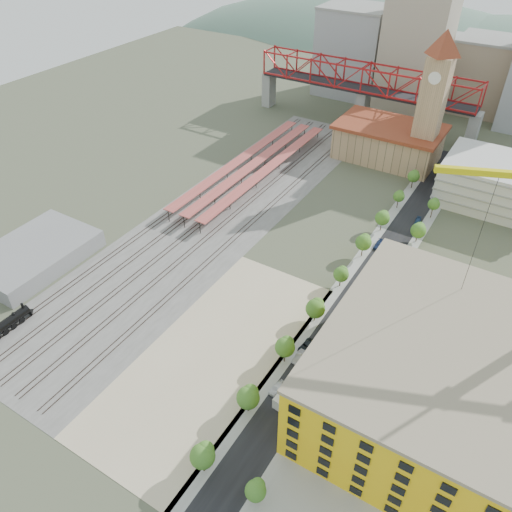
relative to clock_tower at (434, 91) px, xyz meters
The scene contains 29 objects.
ground 85.36m from the clock_tower, 95.71° to the right, with size 400.00×400.00×0.00m, color #474C38.
ballast_strip 81.63m from the clock_tower, 125.15° to the right, with size 36.00×165.00×0.06m, color #605E59.
dirt_lot 115.74m from the clock_tower, 96.14° to the right, with size 28.00×67.00×0.06m, color tan.
street_asphalt 71.48m from the clock_tower, 82.98° to the right, with size 12.00×170.00×0.06m, color black.
sidewalk_west 71.08m from the clock_tower, 87.80° to the right, with size 3.00×170.00×0.04m, color gray.
sidewalk_east 72.31m from the clock_tower, 78.27° to the right, with size 3.00×170.00×0.04m, color gray.
construction_pad 110.41m from the clock_tower, 69.69° to the right, with size 50.00×90.00×0.06m, color gray.
rail_tracks 82.57m from the clock_tower, 126.24° to the right, with size 26.56×160.00×0.18m.
platform_canopies 65.08m from the clock_tower, 144.47° to the right, with size 16.00×80.00×4.12m.
station_hall 25.65m from the clock_tower, behind, with size 38.00×24.00×13.10m.
clock_tower is the anchor object (origin of this frame).
parking_garage 36.81m from the clock_tower, 19.64° to the right, with size 34.00×26.00×14.00m, color silver.
truss_bridge 42.56m from the clock_tower, 142.85° to the left, with size 94.00×9.60×25.60m.
construction_building 107.36m from the clock_tower, 71.22° to the right, with size 44.60×50.60×18.80m.
warehouse 135.13m from the clock_tower, 123.93° to the right, with size 22.00×32.00×5.00m, color gray.
street_trees 80.70m from the clock_tower, 83.91° to the right, with size 15.40×124.40×8.00m.
skyline 62.60m from the clock_tower, 90.49° to the left, with size 133.00×46.00×60.00m.
site_trailer_a 115.54m from the clock_tower, 85.91° to the right, with size 2.67×10.13×2.77m, color silver.
site_trailer_b 107.26m from the clock_tower, 85.57° to the right, with size 2.33×8.84×2.42m, color silver.
site_trailer_c 99.36m from the clock_tower, 85.19° to the right, with size 2.32×8.83×2.42m, color silver.
site_trailer_d 86.82m from the clock_tower, 84.42° to the right, with size 2.26×8.58×2.35m, color silver.
car_0 116.12m from the clock_tower, 87.46° to the right, with size 1.76×4.38×1.49m, color white.
car_1 106.52m from the clock_tower, 87.21° to the right, with size 1.53×4.40×1.45m, color #9B9BA0.
car_2 103.06m from the clock_tower, 87.11° to the right, with size 2.37×5.14×1.43m, color black.
car_3 60.41m from the clock_tower, 84.64° to the right, with size 1.91×4.69×1.36m, color navy.
car_4 119.39m from the clock_tower, 84.56° to the right, with size 1.85×4.60×1.57m, color white.
car_5 88.40m from the clock_tower, 82.46° to the right, with size 1.48×4.24×1.40m, color #A9A7AD.
car_6 75.92m from the clock_tower, 81.04° to the right, with size 2.64×5.73×1.59m, color black.
car_7 46.48m from the clock_tower, 72.74° to the right, with size 1.83×4.49×1.30m, color navy.
Camera 1 is at (43.58, -90.73, 86.62)m, focal length 35.00 mm.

